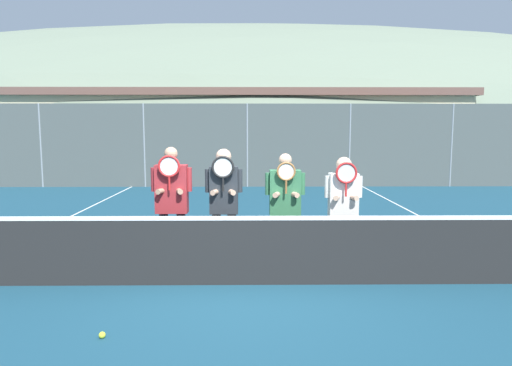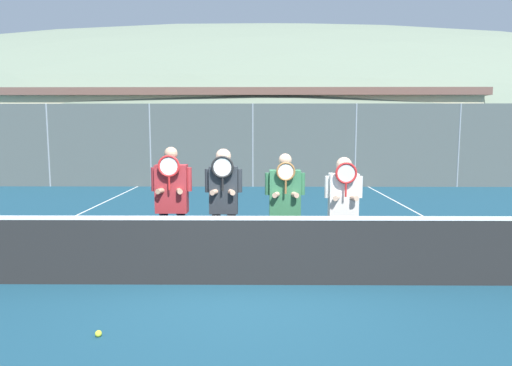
{
  "view_description": "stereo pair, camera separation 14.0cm",
  "coord_description": "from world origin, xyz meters",
  "views": [
    {
      "loc": [
        0.13,
        -6.01,
        2.12
      ],
      "look_at": [
        0.21,
        0.82,
        1.3
      ],
      "focal_mm": 32.0,
      "sensor_mm": 36.0,
      "label": 1
    },
    {
      "loc": [
        0.27,
        -6.01,
        2.12
      ],
      "look_at": [
        0.21,
        0.82,
        1.3
      ],
      "focal_mm": 32.0,
      "sensor_mm": 36.0,
      "label": 2
    }
  ],
  "objects": [
    {
      "name": "car_far_left",
      "position": [
        -6.08,
        12.73,
        0.88
      ],
      "size": [
        4.37,
        2.01,
        1.7
      ],
      "color": "#B2B7BC",
      "rests_on": "ground_plane"
    },
    {
      "name": "player_leftmost",
      "position": [
        -1.03,
        0.6,
        1.09
      ],
      "size": [
        0.6,
        0.34,
        1.86
      ],
      "color": "#232838",
      "rests_on": "ground_plane"
    },
    {
      "name": "player_rightmost",
      "position": [
        1.49,
        0.6,
        1.03
      ],
      "size": [
        0.56,
        0.34,
        1.71
      ],
      "color": "#232838",
      "rests_on": "ground_plane"
    },
    {
      "name": "player_center_right",
      "position": [
        0.64,
        0.69,
        1.03
      ],
      "size": [
        0.59,
        0.34,
        1.76
      ],
      "color": "#232838",
      "rests_on": "ground_plane"
    },
    {
      "name": "fence_back",
      "position": [
        0.0,
        10.62,
        1.51
      ],
      "size": [
        22.52,
        0.06,
        3.02
      ],
      "color": "gray",
      "rests_on": "ground_plane"
    },
    {
      "name": "car_left_of_center",
      "position": [
        -0.99,
        12.85,
        0.94
      ],
      "size": [
        4.7,
        1.97,
        1.84
      ],
      "color": "#285638",
      "rests_on": "ground_plane"
    },
    {
      "name": "court_line_left_sideline",
      "position": [
        -4.24,
        3.0,
        0.0
      ],
      "size": [
        0.05,
        16.0,
        0.01
      ],
      "primitive_type": "cube",
      "color": "white",
      "rests_on": "ground_plane"
    },
    {
      "name": "ground_plane",
      "position": [
        0.0,
        0.0,
        0.0
      ],
      "size": [
        120.0,
        120.0,
        0.0
      ],
      "primitive_type": "plane",
      "color": "navy"
    },
    {
      "name": "car_center",
      "position": [
        3.94,
        12.82,
        0.88
      ],
      "size": [
        4.05,
        2.01,
        1.72
      ],
      "color": "maroon",
      "rests_on": "ground_plane"
    },
    {
      "name": "tennis_net",
      "position": [
        0.0,
        0.0,
        0.49
      ],
      "size": [
        11.41,
        0.09,
        1.05
      ],
      "color": "gray",
      "rests_on": "ground_plane"
    },
    {
      "name": "hill_distant",
      "position": [
        0.0,
        48.84,
        0.0
      ],
      "size": [
        124.76,
        69.31,
        24.26
      ],
      "color": "slate",
      "rests_on": "ground_plane"
    },
    {
      "name": "car_right_of_center",
      "position": [
        8.72,
        12.5,
        0.91
      ],
      "size": [
        4.4,
        1.96,
        1.79
      ],
      "color": "slate",
      "rests_on": "ground_plane"
    },
    {
      "name": "clubhouse_building",
      "position": [
        -0.66,
        18.44,
        2.05
      ],
      "size": [
        23.58,
        5.5,
        4.06
      ],
      "color": "beige",
      "rests_on": "ground_plane"
    },
    {
      "name": "court_line_right_sideline",
      "position": [
        4.24,
        3.0,
        0.0
      ],
      "size": [
        0.05,
        16.0,
        0.01
      ],
      "primitive_type": "cube",
      "color": "white",
      "rests_on": "ground_plane"
    },
    {
      "name": "player_center_left",
      "position": [
        -0.27,
        0.61,
        1.09
      ],
      "size": [
        0.55,
        0.34,
        1.83
      ],
      "color": "#56565B",
      "rests_on": "ground_plane"
    },
    {
      "name": "tennis_ball_on_court",
      "position": [
        -1.38,
        -1.58,
        0.03
      ],
      "size": [
        0.07,
        0.07,
        0.07
      ],
      "color": "#CCDB33",
      "rests_on": "ground_plane"
    }
  ]
}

